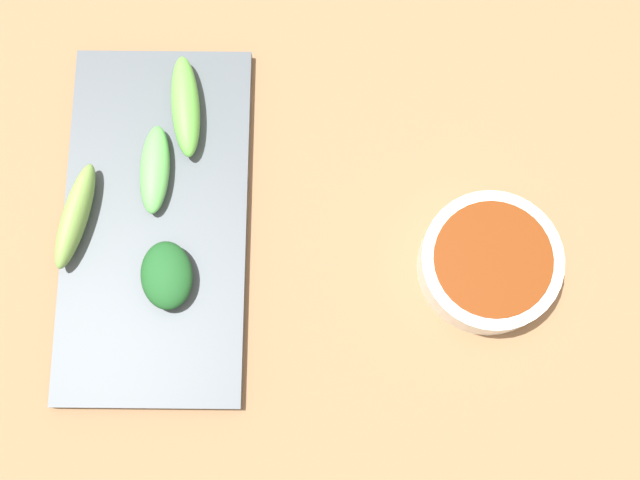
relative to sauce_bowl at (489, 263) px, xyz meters
name	(u,v)px	position (x,y,z in m)	size (l,w,h in m)	color
tabletop	(304,228)	(0.16, -0.04, -0.03)	(2.10, 2.10, 0.02)	olive
sauce_bowl	(489,263)	(0.00, 0.00, 0.00)	(0.12, 0.12, 0.04)	white
serving_plate	(156,227)	(0.29, -0.03, -0.01)	(0.16, 0.32, 0.01)	#464F55
broccoli_leafy_0	(167,275)	(0.27, 0.01, 0.01)	(0.04, 0.06, 0.03)	#1C5624
broccoli_stalk_1	(186,106)	(0.26, -0.14, 0.01)	(0.02, 0.09, 0.03)	#60BB46
broccoli_stalk_2	(155,169)	(0.29, -0.08, 0.00)	(0.03, 0.08, 0.02)	#5CB455
broccoli_stalk_3	(75,215)	(0.35, -0.04, 0.01)	(0.02, 0.09, 0.03)	#76A44A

